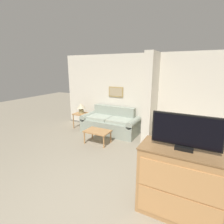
# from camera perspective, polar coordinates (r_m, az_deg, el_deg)

# --- Properties ---
(ground_plane) EXTENTS (20.00, 20.00, 0.00)m
(ground_plane) POSITION_cam_1_polar(r_m,az_deg,el_deg) (3.04, -11.70, -31.62)
(ground_plane) COLOR gray
(wall_back) EXTENTS (6.68, 0.16, 2.60)m
(wall_back) POSITION_cam_1_polar(r_m,az_deg,el_deg) (5.70, 12.98, 5.19)
(wall_back) COLOR silver
(wall_back) RESTS_ON ground_plane
(wall_partition_pillar) EXTENTS (0.24, 0.81, 2.60)m
(wall_partition_pillar) POSITION_cam_1_polar(r_m,az_deg,el_deg) (5.23, 12.49, 4.48)
(wall_partition_pillar) COLOR silver
(wall_partition_pillar) RESTS_ON ground_plane
(couch) EXTENTS (1.91, 0.84, 0.87)m
(couch) POSITION_cam_1_polar(r_m,az_deg,el_deg) (5.93, -0.54, -3.72)
(couch) COLOR #99A393
(couch) RESTS_ON ground_plane
(coffee_table) EXTENTS (0.73, 0.49, 0.38)m
(coffee_table) POSITION_cam_1_polar(r_m,az_deg,el_deg) (5.13, -4.74, -6.57)
(coffee_table) COLOR #B27F4C
(coffee_table) RESTS_ON ground_plane
(side_table) EXTENTS (0.48, 0.48, 0.55)m
(side_table) POSITION_cam_1_polar(r_m,az_deg,el_deg) (6.47, -9.93, -1.09)
(side_table) COLOR #B27F4C
(side_table) RESTS_ON ground_plane
(table_lamp) EXTENTS (0.32, 0.32, 0.38)m
(table_lamp) POSITION_cam_1_polar(r_m,az_deg,el_deg) (6.40, -10.06, 1.72)
(table_lamp) COLOR tan
(table_lamp) RESTS_ON side_table
(tv_dresser) EXTENTS (1.20, 0.55, 1.07)m
(tv_dresser) POSITION_cam_1_polar(r_m,az_deg,el_deg) (2.92, 21.37, -20.80)
(tv_dresser) COLOR #B27F4C
(tv_dresser) RESTS_ON ground_plane
(tv) EXTENTS (0.91, 0.16, 0.50)m
(tv) POSITION_cam_1_polar(r_m,az_deg,el_deg) (2.56, 22.98, -6.11)
(tv) COLOR black
(tv) RESTS_ON tv_dresser
(bed) EXTENTS (1.55, 1.91, 0.54)m
(bed) POSITION_cam_1_polar(r_m,az_deg,el_deg) (4.78, 25.18, -10.37)
(bed) COLOR #B27F4C
(bed) RESTS_ON ground_plane
(backpack) EXTENTS (0.28, 0.23, 0.44)m
(backpack) POSITION_cam_1_polar(r_m,az_deg,el_deg) (4.53, 27.97, -5.38)
(backpack) COLOR #2D4733
(backpack) RESTS_ON bed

